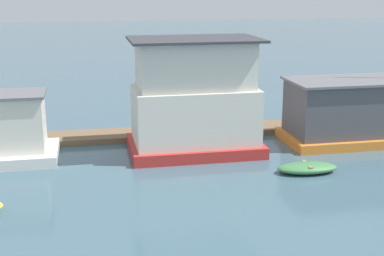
{
  "coord_description": "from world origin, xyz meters",
  "views": [
    {
      "loc": [
        -4.88,
        -25.15,
        8.03
      ],
      "look_at": [
        0.0,
        -1.0,
        1.4
      ],
      "focal_mm": 50.0,
      "sensor_mm": 36.0,
      "label": 1
    }
  ],
  "objects": [
    {
      "name": "houseboat_red",
      "position": [
        0.27,
        -0.28,
        2.6
      ],
      "size": [
        6.39,
        4.12,
        5.59
      ],
      "color": "red",
      "rests_on": "ground_plane"
    },
    {
      "name": "ground_plane",
      "position": [
        0.0,
        0.0,
        0.0
      ],
      "size": [
        200.0,
        200.0,
        0.0
      ],
      "primitive_type": "plane",
      "color": "#426070"
    },
    {
      "name": "dinghy_green",
      "position": [
        4.5,
        -4.35,
        0.23
      ],
      "size": [
        2.76,
        1.41,
        0.45
      ],
      "color": "#47844C",
      "rests_on": "ground_plane"
    },
    {
      "name": "dock_walkway",
      "position": [
        0.0,
        2.85,
        0.15
      ],
      "size": [
        33.8,
        2.15,
        0.3
      ],
      "primitive_type": "cube",
      "color": "brown",
      "rests_on": "ground_plane"
    },
    {
      "name": "houseboat_orange",
      "position": [
        8.93,
        -0.18,
        1.62
      ],
      "size": [
        7.49,
        3.72,
        7.6
      ],
      "color": "orange",
      "rests_on": "ground_plane"
    }
  ]
}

